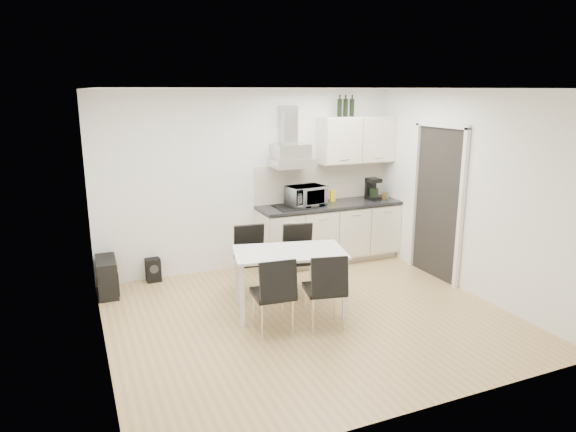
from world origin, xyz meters
name	(u,v)px	position (x,y,z in m)	size (l,w,h in m)	color
ground	(309,317)	(0.00, 0.00, 0.00)	(4.50, 4.50, 0.00)	tan
wall_back	(251,181)	(0.00, 2.00, 1.30)	(4.50, 0.10, 2.60)	white
wall_front	(423,263)	(0.00, -2.00, 1.30)	(4.50, 0.10, 2.60)	white
wall_left	(96,230)	(-2.25, 0.00, 1.30)	(0.10, 4.00, 2.60)	white
wall_right	(468,193)	(2.25, 0.00, 1.30)	(0.10, 4.00, 2.60)	white
ceiling	(311,89)	(0.00, 0.00, 2.60)	(4.50, 4.50, 0.00)	white
doorway	(436,204)	(2.21, 0.55, 1.05)	(0.08, 1.04, 2.10)	white
kitchenette	(331,208)	(1.19, 1.73, 0.83)	(2.22, 0.64, 2.52)	beige
dining_table	(289,258)	(-0.14, 0.26, 0.66)	(1.42, 1.00, 0.75)	white
chair_far_left	(253,261)	(-0.36, 0.95, 0.44)	(0.44, 0.50, 0.88)	black
chair_far_right	(302,260)	(0.24, 0.74, 0.44)	(0.44, 0.50, 0.88)	black
chair_near_left	(273,295)	(-0.53, -0.20, 0.44)	(0.44, 0.50, 0.88)	black
chair_near_right	(324,290)	(0.04, -0.30, 0.44)	(0.44, 0.50, 0.88)	black
guitar_amp	(107,277)	(-2.11, 1.65, 0.24)	(0.27, 0.58, 0.48)	black
floor_speaker	(153,270)	(-1.49, 1.90, 0.16)	(0.19, 0.17, 0.32)	black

